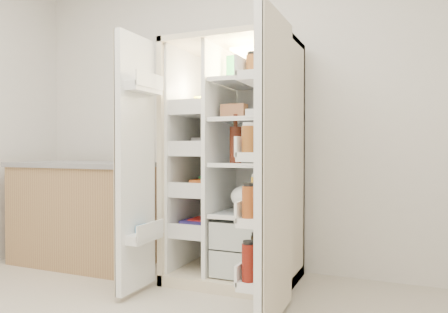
% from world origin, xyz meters
% --- Properties ---
extents(wall_back, '(4.00, 0.02, 2.70)m').
position_xyz_m(wall_back, '(0.00, 2.00, 1.35)').
color(wall_back, silver).
rests_on(wall_back, floor).
extents(refrigerator, '(0.92, 0.70, 1.80)m').
position_xyz_m(refrigerator, '(0.15, 1.65, 0.74)').
color(refrigerator, beige).
rests_on(refrigerator, floor).
extents(freezer_door, '(0.15, 0.40, 1.72)m').
position_xyz_m(freezer_door, '(-0.37, 1.05, 0.89)').
color(freezer_door, white).
rests_on(freezer_door, floor).
extents(fridge_door, '(0.17, 0.58, 1.72)m').
position_xyz_m(fridge_door, '(0.61, 0.96, 0.87)').
color(fridge_door, white).
rests_on(fridge_door, floor).
extents(kitchen_counter, '(1.21, 0.64, 0.88)m').
position_xyz_m(kitchen_counter, '(-1.25, 1.53, 0.44)').
color(kitchen_counter, '#A18150').
rests_on(kitchen_counter, floor).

